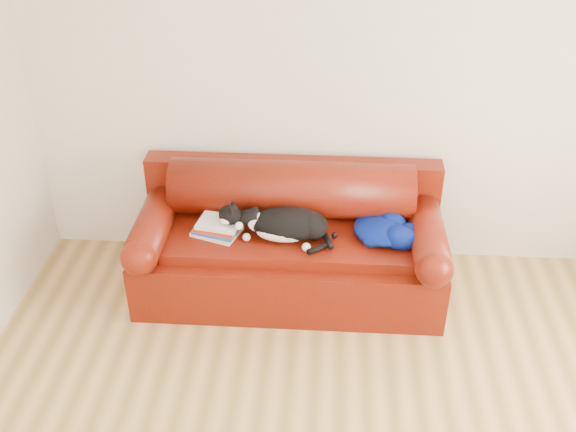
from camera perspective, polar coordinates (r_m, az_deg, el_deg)
name	(u,v)px	position (r m, az deg, el deg)	size (l,w,h in m)	color
room_shell	(388,197)	(2.74, 8.45, 1.61)	(4.52, 4.02, 2.61)	beige
sofa_base	(289,261)	(4.76, 0.12, -3.87)	(2.10, 0.90, 0.50)	#3B0206
sofa_back	(292,207)	(4.79, 0.31, 0.79)	(2.10, 1.01, 0.88)	#3B0206
book_stack	(218,227)	(4.58, -5.95, -0.94)	(0.36, 0.31, 0.10)	beige
cat	(287,225)	(4.48, -0.07, -0.77)	(0.72, 0.36, 0.27)	black
blanket	(384,230)	(4.55, 8.15, -1.18)	(0.48, 0.47, 0.14)	#021046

